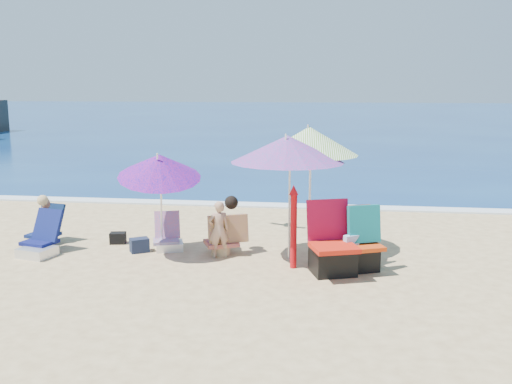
# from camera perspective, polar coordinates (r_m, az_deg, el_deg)

# --- Properties ---
(ground) EXTENTS (120.00, 120.00, 0.00)m
(ground) POSITION_cam_1_polar(r_m,az_deg,el_deg) (8.81, 1.08, -8.28)
(ground) COLOR #D8BC84
(ground) RESTS_ON ground
(sea) EXTENTS (120.00, 80.00, 0.12)m
(sea) POSITION_cam_1_polar(r_m,az_deg,el_deg) (53.38, 6.66, 7.33)
(sea) COLOR navy
(sea) RESTS_ON ground
(foam) EXTENTS (120.00, 0.50, 0.04)m
(foam) POSITION_cam_1_polar(r_m,az_deg,el_deg) (13.72, 3.52, -1.37)
(foam) COLOR white
(foam) RESTS_ON ground
(umbrella_turquoise) EXTENTS (2.34, 2.34, 2.08)m
(umbrella_turquoise) POSITION_cam_1_polar(r_m,az_deg,el_deg) (9.24, 3.10, 4.23)
(umbrella_turquoise) COLOR silver
(umbrella_turquoise) RESTS_ON ground
(umbrella_striped) EXTENTS (1.76, 1.76, 2.19)m
(umbrella_striped) POSITION_cam_1_polar(r_m,az_deg,el_deg) (9.75, 5.24, 5.00)
(umbrella_striped) COLOR white
(umbrella_striped) RESTS_ON ground
(umbrella_blue) EXTENTS (1.79, 1.82, 1.87)m
(umbrella_blue) POSITION_cam_1_polar(r_m,az_deg,el_deg) (9.61, -9.44, 2.54)
(umbrella_blue) COLOR white
(umbrella_blue) RESTS_ON ground
(furled_umbrella) EXTENTS (0.17, 0.26, 1.34)m
(furled_umbrella) POSITION_cam_1_polar(r_m,az_deg,el_deg) (9.02, 3.70, -2.99)
(furled_umbrella) COLOR #B70D12
(furled_umbrella) RESTS_ON ground
(chair_navy) EXTENTS (0.69, 0.87, 0.73)m
(chair_navy) POSITION_cam_1_polar(r_m,az_deg,el_deg) (10.51, -20.38, -4.74)
(chair_navy) COLOR #0D124D
(chair_navy) RESTS_ON ground
(chair_rainbow) EXTENTS (0.62, 0.66, 0.63)m
(chair_rainbow) POSITION_cam_1_polar(r_m,az_deg,el_deg) (10.30, -8.58, -4.65)
(chair_rainbow) COLOR #C34B44
(chair_rainbow) RESTS_ON ground
(camp_chair_left) EXTENTS (0.83, 0.98, 1.12)m
(camp_chair_left) POSITION_cam_1_polar(r_m,az_deg,el_deg) (8.92, 7.46, -5.88)
(camp_chair_left) COLOR red
(camp_chair_left) RESTS_ON ground
(camp_chair_right) EXTENTS (0.77, 0.86, 1.04)m
(camp_chair_right) POSITION_cam_1_polar(r_m,az_deg,el_deg) (9.14, 10.00, -5.28)
(camp_chair_right) COLOR red
(camp_chair_right) RESTS_ON ground
(person_center) EXTENTS (0.81, 0.73, 0.97)m
(person_center) POSITION_cam_1_polar(r_m,az_deg,el_deg) (9.75, -3.23, -3.58)
(person_center) COLOR tan
(person_center) RESTS_ON ground
(person_left) EXTENTS (0.61, 0.67, 0.90)m
(person_left) POSITION_cam_1_polar(r_m,az_deg,el_deg) (11.19, -19.80, -2.67)
(person_left) COLOR tan
(person_left) RESTS_ON ground
(bag_navy_a) EXTENTS (0.38, 0.35, 0.24)m
(bag_navy_a) POSITION_cam_1_polar(r_m,az_deg,el_deg) (10.23, -11.35, -5.12)
(bag_navy_a) COLOR #192238
(bag_navy_a) RESTS_ON ground
(bag_black_a) EXTENTS (0.31, 0.25, 0.20)m
(bag_black_a) POSITION_cam_1_polar(r_m,az_deg,el_deg) (10.85, -13.37, -4.40)
(bag_black_a) COLOR black
(bag_black_a) RESTS_ON ground
(bag_tan) EXTENTS (0.30, 0.24, 0.23)m
(bag_tan) POSITION_cam_1_polar(r_m,az_deg,el_deg) (9.83, -3.46, -5.59)
(bag_tan) COLOR tan
(bag_tan) RESTS_ON ground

